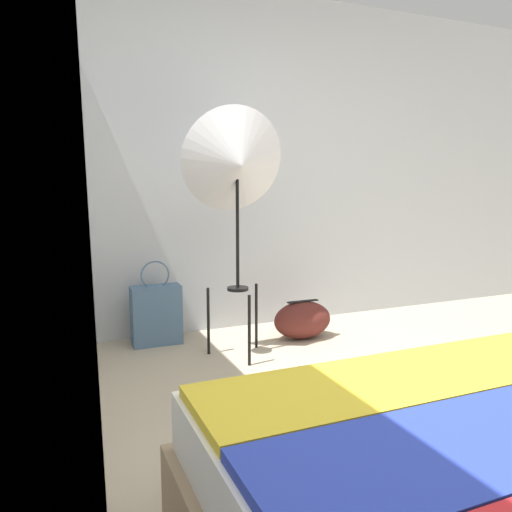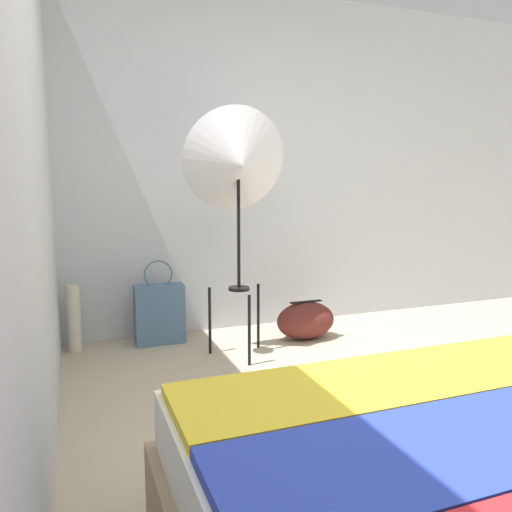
{
  "view_description": "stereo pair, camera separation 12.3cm",
  "coord_description": "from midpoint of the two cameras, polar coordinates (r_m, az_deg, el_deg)",
  "views": [
    {
      "loc": [
        -1.26,
        -1.36,
        1.16
      ],
      "look_at": [
        -0.08,
        1.46,
        0.71
      ],
      "focal_mm": 35.0,
      "sensor_mm": 36.0,
      "label": 1
    },
    {
      "loc": [
        -1.15,
        -1.4,
        1.16
      ],
      "look_at": [
        -0.08,
        1.46,
        0.71
      ],
      "focal_mm": 35.0,
      "sensor_mm": 36.0,
      "label": 2
    }
  ],
  "objects": [
    {
      "name": "tote_bag",
      "position": [
        3.68,
        -10.03,
        -6.47
      ],
      "size": [
        0.35,
        0.15,
        0.61
      ],
      "color": "slate",
      "rests_on": "ground_plane"
    },
    {
      "name": "ground_plane",
      "position": [
        2.17,
        19.11,
        -24.45
      ],
      "size": [
        14.0,
        14.0,
        0.0
      ],
      "primitive_type": "plane",
      "color": "tan"
    },
    {
      "name": "wall_back",
      "position": [
        3.92,
        -2.58,
        10.48
      ],
      "size": [
        8.0,
        0.05,
        2.6
      ],
      "color": "#B7BCC1",
      "rests_on": "ground_plane"
    },
    {
      "name": "photo_umbrella",
      "position": [
        3.25,
        -0.93,
        10.43
      ],
      "size": [
        0.7,
        0.39,
        1.65
      ],
      "color": "black",
      "rests_on": "ground_plane"
    },
    {
      "name": "duffel_bag",
      "position": [
        3.77,
        6.63,
        -7.33
      ],
      "size": [
        0.45,
        0.28,
        0.29
      ],
      "color": "#5B231E",
      "rests_on": "ground_plane"
    },
    {
      "name": "wall_side_left",
      "position": [
        2.38,
        -22.65,
        11.15
      ],
      "size": [
        0.05,
        8.0,
        2.6
      ],
      "color": "#B7BCC1",
      "rests_on": "ground_plane"
    },
    {
      "name": "paper_roll",
      "position": [
        3.65,
        -19.2,
        -6.75
      ],
      "size": [
        0.09,
        0.09,
        0.47
      ],
      "color": "beige",
      "rests_on": "ground_plane"
    }
  ]
}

